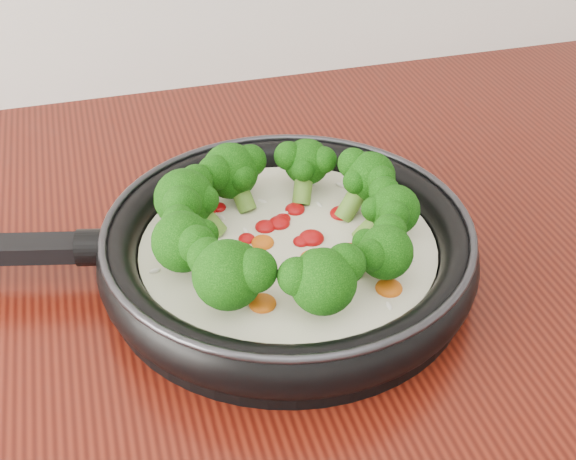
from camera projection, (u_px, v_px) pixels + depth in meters
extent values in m
cylinder|color=black|center=(288.00, 269.00, 0.68)|extent=(0.38, 0.38, 0.01)
torus|color=black|center=(288.00, 248.00, 0.67)|extent=(0.40, 0.40, 0.03)
torus|color=#2D2D33|center=(288.00, 227.00, 0.65)|extent=(0.39, 0.39, 0.01)
cylinder|color=black|center=(95.00, 247.00, 0.66)|extent=(0.04, 0.04, 0.03)
cylinder|color=white|center=(288.00, 254.00, 0.67)|extent=(0.32, 0.32, 0.02)
ellipsoid|color=#A6080A|center=(311.00, 238.00, 0.67)|extent=(0.03, 0.03, 0.01)
ellipsoid|color=#A6080A|center=(247.00, 239.00, 0.67)|extent=(0.02, 0.02, 0.01)
ellipsoid|color=#D3580D|center=(263.00, 243.00, 0.66)|extent=(0.03, 0.03, 0.01)
ellipsoid|color=#A6080A|center=(347.00, 211.00, 0.70)|extent=(0.02, 0.02, 0.01)
ellipsoid|color=#A6080A|center=(341.00, 213.00, 0.70)|extent=(0.03, 0.03, 0.01)
ellipsoid|color=#D3580D|center=(263.00, 304.00, 0.60)|extent=(0.02, 0.02, 0.01)
ellipsoid|color=#A6080A|center=(218.00, 207.00, 0.71)|extent=(0.02, 0.02, 0.01)
ellipsoid|color=#A6080A|center=(367.00, 230.00, 0.68)|extent=(0.03, 0.03, 0.01)
ellipsoid|color=#D3580D|center=(260.00, 268.00, 0.64)|extent=(0.03, 0.03, 0.01)
ellipsoid|color=#A6080A|center=(265.00, 227.00, 0.68)|extent=(0.02, 0.02, 0.01)
ellipsoid|color=#A6080A|center=(205.00, 210.00, 0.71)|extent=(0.03, 0.03, 0.01)
ellipsoid|color=#D3580D|center=(184.00, 218.00, 0.70)|extent=(0.03, 0.03, 0.01)
ellipsoid|color=#A6080A|center=(196.00, 243.00, 0.66)|extent=(0.02, 0.02, 0.01)
ellipsoid|color=#A6080A|center=(350.00, 250.00, 0.66)|extent=(0.03, 0.03, 0.01)
ellipsoid|color=#D3580D|center=(389.00, 288.00, 0.61)|extent=(0.02, 0.02, 0.01)
ellipsoid|color=#A6080A|center=(301.00, 241.00, 0.67)|extent=(0.02, 0.02, 0.01)
ellipsoid|color=#A6080A|center=(295.00, 209.00, 0.71)|extent=(0.03, 0.03, 0.01)
ellipsoid|color=#D3580D|center=(312.00, 258.00, 0.65)|extent=(0.03, 0.03, 0.01)
ellipsoid|color=#A6080A|center=(279.00, 223.00, 0.69)|extent=(0.02, 0.02, 0.01)
ellipsoid|color=#A6080A|center=(366.00, 260.00, 0.64)|extent=(0.03, 0.03, 0.01)
ellipsoid|color=#D3580D|center=(206.00, 218.00, 0.69)|extent=(0.02, 0.02, 0.01)
ellipsoid|color=#A6080A|center=(283.00, 219.00, 0.69)|extent=(0.02, 0.02, 0.01)
ellipsoid|color=white|center=(182.00, 210.00, 0.71)|extent=(0.01, 0.01, 0.00)
ellipsoid|color=white|center=(314.00, 183.00, 0.75)|extent=(0.01, 0.01, 0.00)
ellipsoid|color=white|center=(249.00, 278.00, 0.63)|extent=(0.01, 0.01, 0.00)
ellipsoid|color=white|center=(262.00, 201.00, 0.72)|extent=(0.01, 0.01, 0.00)
ellipsoid|color=white|center=(316.00, 237.00, 0.67)|extent=(0.01, 0.01, 0.00)
ellipsoid|color=white|center=(356.00, 213.00, 0.70)|extent=(0.01, 0.01, 0.00)
ellipsoid|color=white|center=(202.00, 288.00, 0.61)|extent=(0.01, 0.01, 0.00)
ellipsoid|color=white|center=(334.00, 285.00, 0.62)|extent=(0.01, 0.01, 0.00)
ellipsoid|color=white|center=(340.00, 185.00, 0.74)|extent=(0.01, 0.01, 0.00)
ellipsoid|color=white|center=(287.00, 275.00, 0.63)|extent=(0.01, 0.01, 0.00)
ellipsoid|color=white|center=(343.00, 209.00, 0.71)|extent=(0.01, 0.01, 0.00)
ellipsoid|color=white|center=(389.00, 306.00, 0.60)|extent=(0.01, 0.01, 0.00)
ellipsoid|color=white|center=(404.00, 254.00, 0.65)|extent=(0.01, 0.01, 0.00)
ellipsoid|color=white|center=(246.00, 231.00, 0.68)|extent=(0.01, 0.01, 0.00)
ellipsoid|color=white|center=(234.00, 194.00, 0.73)|extent=(0.01, 0.01, 0.00)
ellipsoid|color=white|center=(409.00, 260.00, 0.64)|extent=(0.01, 0.00, 0.00)
ellipsoid|color=white|center=(155.00, 271.00, 0.63)|extent=(0.01, 0.01, 0.00)
ellipsoid|color=white|center=(351.00, 271.00, 0.63)|extent=(0.01, 0.01, 0.00)
ellipsoid|color=white|center=(306.00, 262.00, 0.64)|extent=(0.01, 0.00, 0.00)
ellipsoid|color=white|center=(222.00, 217.00, 0.70)|extent=(0.01, 0.01, 0.00)
ellipsoid|color=white|center=(261.00, 300.00, 0.61)|extent=(0.01, 0.01, 0.00)
ellipsoid|color=white|center=(319.00, 205.00, 0.72)|extent=(0.01, 0.01, 0.00)
ellipsoid|color=white|center=(370.00, 190.00, 0.73)|extent=(0.01, 0.00, 0.00)
ellipsoid|color=white|center=(284.00, 214.00, 0.70)|extent=(0.01, 0.01, 0.00)
cylinder|color=olive|center=(372.00, 227.00, 0.66)|extent=(0.04, 0.02, 0.04)
sphere|color=black|center=(395.00, 210.00, 0.65)|extent=(0.05, 0.05, 0.04)
sphere|color=black|center=(384.00, 192.00, 0.66)|extent=(0.03, 0.03, 0.03)
sphere|color=black|center=(395.00, 215.00, 0.64)|extent=(0.03, 0.03, 0.03)
sphere|color=black|center=(374.00, 209.00, 0.65)|extent=(0.03, 0.03, 0.02)
cylinder|color=olive|center=(353.00, 201.00, 0.69)|extent=(0.04, 0.03, 0.04)
sphere|color=black|center=(370.00, 177.00, 0.69)|extent=(0.06, 0.06, 0.05)
sphere|color=black|center=(353.00, 163.00, 0.70)|extent=(0.04, 0.04, 0.03)
sphere|color=black|center=(381.00, 180.00, 0.68)|extent=(0.03, 0.03, 0.03)
sphere|color=black|center=(355.00, 181.00, 0.68)|extent=(0.03, 0.03, 0.02)
cylinder|color=olive|center=(303.00, 187.00, 0.72)|extent=(0.03, 0.04, 0.04)
sphere|color=black|center=(307.00, 162.00, 0.72)|extent=(0.05, 0.05, 0.04)
sphere|color=black|center=(288.00, 156.00, 0.71)|extent=(0.03, 0.03, 0.03)
sphere|color=black|center=(323.00, 160.00, 0.71)|extent=(0.03, 0.03, 0.03)
sphere|color=black|center=(303.00, 170.00, 0.70)|extent=(0.03, 0.03, 0.02)
cylinder|color=olive|center=(242.00, 195.00, 0.71)|extent=(0.03, 0.04, 0.04)
sphere|color=black|center=(230.00, 171.00, 0.71)|extent=(0.06, 0.06, 0.05)
sphere|color=black|center=(215.00, 173.00, 0.69)|extent=(0.04, 0.04, 0.03)
sphere|color=black|center=(250.00, 161.00, 0.71)|extent=(0.04, 0.04, 0.03)
sphere|color=black|center=(241.00, 177.00, 0.69)|extent=(0.03, 0.03, 0.03)
cylinder|color=olive|center=(207.00, 219.00, 0.67)|extent=(0.04, 0.03, 0.04)
sphere|color=black|center=(184.00, 199.00, 0.66)|extent=(0.07, 0.07, 0.05)
sphere|color=black|center=(182.00, 204.00, 0.64)|extent=(0.04, 0.04, 0.03)
sphere|color=black|center=(196.00, 182.00, 0.68)|extent=(0.04, 0.04, 0.03)
sphere|color=black|center=(204.00, 200.00, 0.66)|extent=(0.03, 0.03, 0.03)
cylinder|color=olive|center=(207.00, 253.00, 0.63)|extent=(0.04, 0.02, 0.04)
sphere|color=black|center=(182.00, 242.00, 0.61)|extent=(0.06, 0.06, 0.05)
sphere|color=black|center=(197.00, 245.00, 0.60)|extent=(0.04, 0.04, 0.03)
sphere|color=black|center=(179.00, 222.00, 0.62)|extent=(0.04, 0.04, 0.03)
sphere|color=black|center=(204.00, 234.00, 0.62)|extent=(0.03, 0.03, 0.03)
cylinder|color=olive|center=(243.00, 279.00, 0.60)|extent=(0.04, 0.04, 0.04)
sphere|color=black|center=(228.00, 275.00, 0.58)|extent=(0.07, 0.07, 0.06)
sphere|color=black|center=(255.00, 270.00, 0.57)|extent=(0.04, 0.04, 0.03)
sphere|color=black|center=(208.00, 258.00, 0.58)|extent=(0.04, 0.04, 0.03)
sphere|color=black|center=(240.00, 260.00, 0.59)|extent=(0.03, 0.03, 0.03)
cylinder|color=olive|center=(314.00, 284.00, 0.60)|extent=(0.02, 0.04, 0.04)
sphere|color=black|center=(323.00, 282.00, 0.57)|extent=(0.06, 0.06, 0.05)
sphere|color=black|center=(345.00, 264.00, 0.57)|extent=(0.04, 0.04, 0.03)
sphere|color=black|center=(297.00, 277.00, 0.57)|extent=(0.04, 0.04, 0.03)
sphere|color=black|center=(316.00, 265.00, 0.58)|extent=(0.03, 0.03, 0.03)
cylinder|color=olive|center=(363.00, 261.00, 0.62)|extent=(0.04, 0.04, 0.04)
sphere|color=black|center=(386.00, 252.00, 0.60)|extent=(0.05, 0.05, 0.04)
sphere|color=black|center=(390.00, 231.00, 0.61)|extent=(0.03, 0.03, 0.03)
sphere|color=black|center=(371.00, 255.00, 0.59)|extent=(0.03, 0.03, 0.03)
sphere|color=black|center=(366.00, 242.00, 0.61)|extent=(0.03, 0.03, 0.02)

